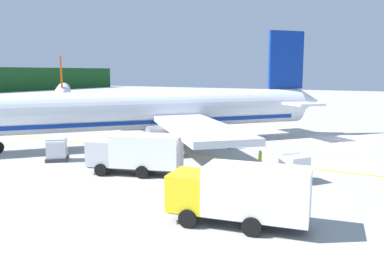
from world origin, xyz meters
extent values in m
cube|color=#A8A8A3|center=(0.00, 48.00, -0.10)|extent=(240.00, 320.00, 0.20)
cylinder|color=silver|center=(-12.53, 17.15, 3.50)|extent=(29.66, 26.48, 3.80)
cone|color=silver|center=(2.26, 4.29, 3.90)|extent=(4.53, 4.54, 3.23)
cube|color=silver|center=(-17.02, 8.94, 2.83)|extent=(14.97, 14.42, 0.50)
cylinder|color=slate|center=(-16.58, 12.19, 1.63)|extent=(3.86, 3.76, 2.20)
cube|color=silver|center=(-5.03, 22.73, 2.83)|extent=(13.11, 15.86, 0.50)
cylinder|color=slate|center=(-8.18, 21.85, 1.63)|extent=(3.86, 3.76, 2.20)
cube|color=navy|center=(-0.08, 6.32, 8.65)|extent=(3.56, 3.16, 6.50)
cube|color=silver|center=(-0.08, 6.32, 3.90)|extent=(9.24, 9.95, 0.24)
cube|color=navy|center=(-12.53, 17.15, 2.46)|extent=(26.82, 23.98, 0.36)
cylinder|color=black|center=(-13.11, 14.20, 0.55)|extent=(1.06, 0.99, 1.10)
cylinder|color=gray|center=(-13.11, 14.20, 1.35)|extent=(0.20, 0.20, 0.50)
cylinder|color=black|center=(-9.70, 18.13, 0.55)|extent=(1.06, 0.99, 1.10)
cylinder|color=gray|center=(-9.70, 18.13, 1.35)|extent=(0.20, 0.20, 0.50)
cylinder|color=white|center=(17.70, 60.09, 2.95)|extent=(23.55, 23.93, 3.21)
cone|color=white|center=(29.04, 71.66, 2.95)|extent=(3.59, 3.58, 3.05)
cone|color=white|center=(6.12, 48.29, 3.29)|extent=(3.84, 3.84, 2.72)
cube|color=#192333|center=(27.74, 70.33, 3.67)|extent=(3.36, 3.35, 0.51)
cube|color=white|center=(11.01, 64.29, 2.39)|extent=(11.72, 12.98, 0.42)
cylinder|color=slate|center=(13.72, 63.75, 1.38)|extent=(3.22, 3.23, 1.86)
cube|color=white|center=(22.02, 53.49, 2.39)|extent=(13.09, 11.56, 0.42)
cylinder|color=slate|center=(21.43, 56.19, 1.38)|extent=(3.22, 3.23, 1.86)
cube|color=#D8590C|center=(7.95, 50.16, 7.30)|extent=(2.82, 2.86, 5.48)
cube|color=white|center=(7.95, 50.16, 3.29)|extent=(8.15, 8.07, 0.20)
cube|color=#D8590C|center=(17.70, 60.09, 2.07)|extent=(21.31, 21.65, 0.30)
cylinder|color=black|center=(25.78, 68.33, 0.46)|extent=(0.86, 0.87, 0.93)
cylinder|color=gray|center=(25.78, 68.33, 1.14)|extent=(0.17, 0.17, 0.42)
cylinder|color=black|center=(15.24, 60.73, 0.46)|extent=(0.86, 0.87, 0.93)
cylinder|color=gray|center=(15.24, 60.73, 1.14)|extent=(0.17, 0.17, 0.42)
cylinder|color=black|center=(18.38, 57.65, 0.46)|extent=(0.86, 0.87, 0.93)
cylinder|color=gray|center=(18.38, 57.65, 1.14)|extent=(0.17, 0.17, 0.42)
cube|color=yellow|center=(-28.73, 3.16, 1.50)|extent=(2.45, 2.12, 1.80)
cube|color=#192333|center=(-28.87, 4.00, 1.86)|extent=(1.84, 0.37, 0.94)
cube|color=white|center=(-28.21, -0.13, 1.77)|extent=(2.93, 5.15, 2.33)
cube|color=#262628|center=(-28.35, 0.76, 0.52)|extent=(2.56, 6.83, 0.16)
cylinder|color=black|center=(-29.77, 2.70, 0.45)|extent=(0.42, 0.93, 0.90)
cylinder|color=black|center=(-27.60, 3.04, 0.45)|extent=(0.42, 0.93, 0.90)
cylinder|color=black|center=(-29.30, -0.30, 0.45)|extent=(0.42, 0.93, 0.90)
cylinder|color=black|center=(-27.13, 0.04, 0.45)|extent=(0.42, 0.93, 0.90)
cube|color=silver|center=(-23.50, 13.27, 1.50)|extent=(2.63, 2.36, 1.80)
cube|color=#192333|center=(-23.75, 14.08, 1.86)|extent=(1.79, 0.61, 0.94)
cube|color=white|center=(-22.54, 10.06, 1.74)|extent=(3.52, 5.32, 2.29)
cube|color=#262628|center=(-22.80, 10.92, 0.52)|extent=(3.40, 6.85, 0.16)
cylinder|color=black|center=(-24.47, 12.66, 0.45)|extent=(0.53, 0.94, 0.90)
cylinder|color=black|center=(-22.36, 13.30, 0.45)|extent=(0.53, 0.94, 0.90)
cylinder|color=black|center=(-23.59, 9.75, 0.45)|extent=(0.53, 0.94, 0.90)
cylinder|color=black|center=(-21.48, 10.38, 0.45)|extent=(0.53, 0.94, 0.90)
cube|color=#333338|center=(-22.36, 19.21, 0.15)|extent=(2.39, 2.39, 0.30)
cube|color=silver|center=(-22.36, 19.21, 1.10)|extent=(2.11, 2.11, 1.60)
cube|color=silver|center=(-22.77, 18.88, 1.75)|extent=(1.42, 1.57, 0.56)
cube|color=#333338|center=(-19.50, 0.26, 0.15)|extent=(2.35, 2.35, 0.30)
cube|color=silver|center=(-19.50, 0.26, 1.04)|extent=(2.07, 2.07, 1.48)
cube|color=silver|center=(-19.19, 0.68, 1.63)|extent=(1.57, 1.38, 0.55)
cylinder|color=#191E33|center=(-18.06, 3.13, 0.40)|extent=(0.14, 0.14, 0.80)
cylinder|color=#191E33|center=(-17.88, 3.17, 0.40)|extent=(0.14, 0.14, 0.80)
cube|color=#CCE519|center=(-17.97, 3.15, 1.10)|extent=(0.48, 0.31, 0.60)
cube|color=silver|center=(-17.97, 3.15, 1.13)|extent=(0.49, 0.32, 0.06)
sphere|color=tan|center=(-17.97, 3.15, 1.51)|extent=(0.22, 0.22, 0.22)
cylinder|color=#CCE519|center=(-18.24, 3.10, 1.13)|extent=(0.09, 0.09, 0.57)
cylinder|color=#CCE519|center=(-17.71, 3.21, 1.13)|extent=(0.09, 0.09, 0.57)
cylinder|color=#191E33|center=(-10.98, 10.73, 0.40)|extent=(0.14, 0.14, 0.81)
cylinder|color=#191E33|center=(-11.11, 10.60, 0.40)|extent=(0.14, 0.14, 0.81)
cube|color=#CCE519|center=(-11.04, 10.67, 1.11)|extent=(0.47, 0.46, 0.61)
cube|color=silver|center=(-11.04, 10.67, 1.14)|extent=(0.48, 0.48, 0.06)
sphere|color=tan|center=(-11.04, 10.67, 1.53)|extent=(0.22, 0.22, 0.22)
cylinder|color=#CCE519|center=(-10.85, 10.86, 1.14)|extent=(0.09, 0.09, 0.58)
cylinder|color=#CCE519|center=(-11.23, 10.48, 1.14)|extent=(0.09, 0.09, 0.58)
cylinder|color=#191E33|center=(-10.92, 8.73, 0.41)|extent=(0.14, 0.14, 0.81)
cylinder|color=#191E33|center=(-10.88, 8.55, 0.41)|extent=(0.14, 0.14, 0.81)
cube|color=#CCE519|center=(-10.90, 8.64, 1.12)|extent=(0.31, 0.48, 0.61)
cube|color=silver|center=(-10.90, 8.64, 1.15)|extent=(0.32, 0.49, 0.06)
sphere|color=tan|center=(-10.90, 8.64, 1.53)|extent=(0.22, 0.22, 0.22)
cylinder|color=#CCE519|center=(-10.96, 8.91, 1.15)|extent=(0.09, 0.09, 0.58)
cylinder|color=#CCE519|center=(-10.84, 8.38, 1.15)|extent=(0.09, 0.09, 0.58)
cube|color=yellow|center=(-15.20, 12.15, 0.01)|extent=(0.30, 60.00, 0.01)
camera|label=1|loc=(-45.54, -6.04, 7.32)|focal=37.27mm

